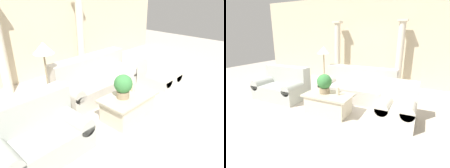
% 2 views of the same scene
% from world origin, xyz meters
% --- Properties ---
extents(ground_plane, '(16.00, 16.00, 0.00)m').
position_xyz_m(ground_plane, '(0.00, 0.00, 0.00)').
color(ground_plane, '#BCB2A3').
extents(wall_back, '(10.00, 0.06, 3.20)m').
position_xyz_m(wall_back, '(0.00, 2.72, 1.60)').
color(wall_back, beige).
rests_on(wall_back, ground_plane).
extents(sofa_long, '(2.09, 0.96, 0.90)m').
position_xyz_m(sofa_long, '(0.20, 0.75, 0.35)').
color(sofa_long, '#B7B2A8').
rests_on(sofa_long, ground_plane).
extents(loveseat, '(1.43, 0.96, 0.90)m').
position_xyz_m(loveseat, '(-1.85, -0.13, 0.35)').
color(loveseat, '#AAAFA7').
rests_on(loveseat, ground_plane).
extents(coffee_table, '(1.12, 0.68, 0.48)m').
position_xyz_m(coffee_table, '(-0.10, -0.50, 0.24)').
color(coffee_table, beige).
rests_on(coffee_table, ground_plane).
extents(potted_plant, '(0.35, 0.35, 0.47)m').
position_xyz_m(potted_plant, '(-0.21, -0.47, 0.73)').
color(potted_plant, '#937F60').
rests_on(potted_plant, coffee_table).
extents(pillar_candle, '(0.08, 0.08, 0.19)m').
position_xyz_m(pillar_candle, '(0.13, -0.44, 0.57)').
color(pillar_candle, beige).
rests_on(pillar_candle, coffee_table).
extents(floor_lamp, '(0.40, 0.40, 1.47)m').
position_xyz_m(floor_lamp, '(-1.01, 0.86, 1.29)').
color(floor_lamp, gray).
rests_on(floor_lamp, ground_plane).
extents(column_left, '(0.31, 0.31, 2.29)m').
position_xyz_m(column_left, '(-1.26, 2.33, 1.17)').
color(column_left, beige).
rests_on(column_left, ground_plane).
extents(column_right, '(0.31, 0.31, 2.29)m').
position_xyz_m(column_right, '(1.07, 2.33, 1.17)').
color(column_right, beige).
rests_on(column_right, ground_plane).
extents(armchair, '(0.77, 0.84, 0.87)m').
position_xyz_m(armchair, '(1.43, -0.20, 0.35)').
color(armchair, beige).
rests_on(armchair, ground_plane).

